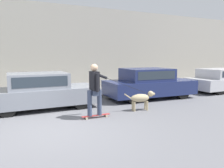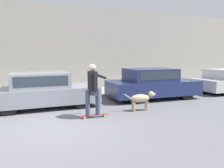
% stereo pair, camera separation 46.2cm
% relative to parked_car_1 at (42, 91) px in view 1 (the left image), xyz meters
% --- Properties ---
extents(ground_plane, '(36.00, 36.00, 0.00)m').
position_rel_parked_car_1_xyz_m(ground_plane, '(-0.05, -2.69, -0.64)').
color(ground_plane, slate).
extents(back_wall, '(32.00, 0.30, 4.71)m').
position_rel_parked_car_1_xyz_m(back_wall, '(-0.05, 3.84, 1.72)').
color(back_wall, '#9E998E').
rests_on(back_wall, ground_plane).
extents(sidewalk_curb, '(30.00, 2.55, 0.13)m').
position_rel_parked_car_1_xyz_m(sidewalk_curb, '(-0.05, 2.40, -0.57)').
color(sidewalk_curb, gray).
rests_on(sidewalk_curb, ground_plane).
extents(parked_car_1, '(3.98, 1.76, 1.33)m').
position_rel_parked_car_1_xyz_m(parked_car_1, '(0.00, 0.00, 0.00)').
color(parked_car_1, black).
rests_on(parked_car_1, ground_plane).
extents(parked_car_2, '(4.16, 2.00, 1.38)m').
position_rel_parked_car_1_xyz_m(parked_car_2, '(4.77, 0.00, 0.03)').
color(parked_car_2, black).
rests_on(parked_car_2, ground_plane).
extents(parked_car_3, '(4.26, 1.86, 1.25)m').
position_rel_parked_car_1_xyz_m(parked_car_3, '(9.77, -0.00, -0.02)').
color(parked_car_3, black).
rests_on(parked_car_3, ground_plane).
extents(dog, '(1.18, 0.37, 0.69)m').
position_rel_parked_car_1_xyz_m(dog, '(3.19, -1.84, -0.19)').
color(dog, tan).
rests_on(dog, ground_plane).
extents(skateboarder, '(2.65, 0.59, 1.70)m').
position_rel_parked_car_1_xyz_m(skateboarder, '(1.33, -2.05, 0.34)').
color(skateboarder, beige).
rests_on(skateboarder, ground_plane).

